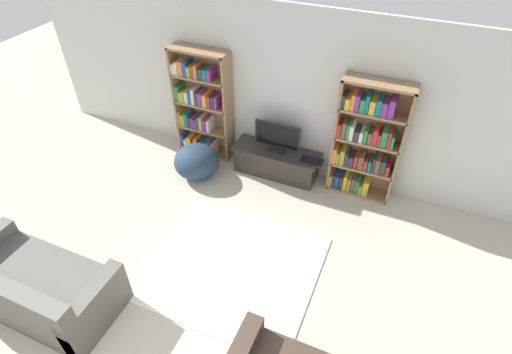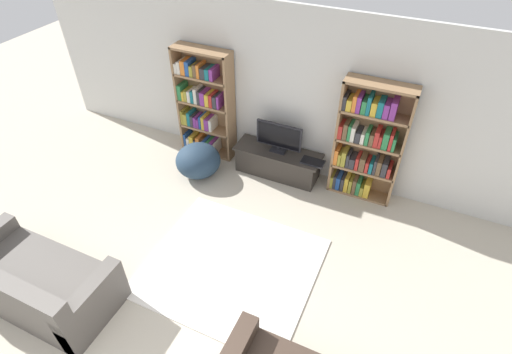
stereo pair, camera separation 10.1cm
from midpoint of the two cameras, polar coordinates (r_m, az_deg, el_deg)
name	(u,v)px [view 2 (the right image)]	position (r m, az deg, el deg)	size (l,w,h in m)	color
wall_back	(294,95)	(6.03, 6.00, 11.51)	(8.80, 0.06, 2.60)	silver
bookshelf_left	(204,104)	(6.64, -7.01, 10.26)	(0.94, 0.30, 1.84)	#93704C
bookshelf_right	(367,144)	(5.88, 16.03, 4.56)	(0.94, 0.30, 1.84)	#93704C
tv_stand	(278,162)	(6.41, 3.56, 2.12)	(1.38, 0.47, 0.45)	#332D28
television	(279,137)	(6.13, 3.77, 5.71)	(0.73, 0.16, 0.49)	black
laptop	(313,162)	(6.09, 8.57, 2.16)	(0.35, 0.20, 0.03)	#28282D
area_rug	(231,266)	(5.22, -3.00, -12.63)	(2.08, 1.88, 0.02)	white
couch_left_sectional	(36,284)	(5.32, -28.45, -13.24)	(1.82, 0.89, 0.83)	#56514C
beanbag_ottoman	(198,161)	(6.44, -7.82, 2.34)	(0.72, 0.72, 0.52)	#23384C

